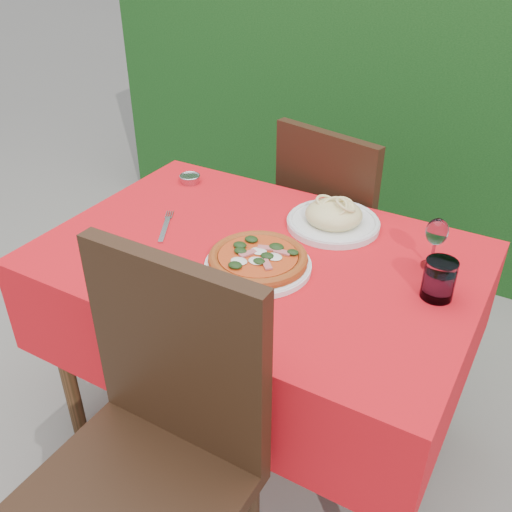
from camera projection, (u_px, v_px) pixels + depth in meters
The scene contains 11 objects.
ground at pixel (258, 426), 2.07m from camera, with size 60.00×60.00×0.00m, color #66625D.
hedge at pixel (420, 73), 2.72m from camera, with size 3.20×0.55×1.78m.
dining_table at pixel (259, 294), 1.75m from camera, with size 1.26×0.86×0.75m.
chair_near at pixel (153, 445), 1.29m from camera, with size 0.46×0.46×1.02m.
chair_far at pixel (337, 225), 2.23m from camera, with size 0.51×0.51×0.95m.
pizza_plate at pixel (258, 260), 1.59m from camera, with size 0.30×0.30×0.06m.
pasta_plate at pixel (333, 218), 1.79m from camera, with size 0.29×0.29×0.08m.
water_glass at pixel (439, 281), 1.46m from camera, with size 0.08×0.08×0.11m.
wine_glass at pixel (437, 234), 1.55m from camera, with size 0.06×0.06×0.15m.
fork at pixel (165, 229), 1.78m from camera, with size 0.03×0.22×0.01m, color #B8B8BF.
steel_ramekin at pixel (190, 179), 2.07m from camera, with size 0.07×0.07×0.03m, color #AEADB4.
Camera 1 is at (0.71, -1.23, 1.63)m, focal length 40.00 mm.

